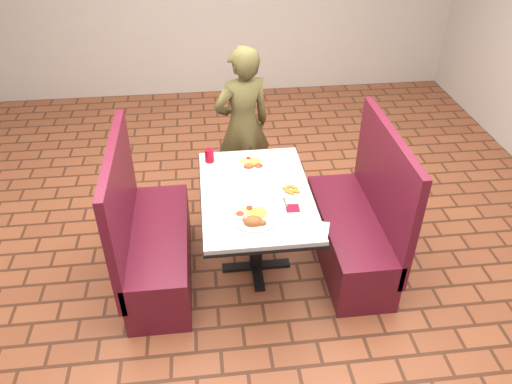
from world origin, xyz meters
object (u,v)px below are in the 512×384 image
diner_person (243,126)px  plantain_plate (291,191)px  dining_table (256,203)px  booth_bench_right (356,228)px  far_dinner_plate (252,163)px  near_dinner_plate (253,216)px  booth_bench_left (152,244)px  red_tumbler (209,155)px

diner_person → plantain_plate: 1.10m
dining_table → booth_bench_right: size_ratio=1.01×
far_dinner_plate → dining_table: bearing=-91.3°
booth_bench_right → near_dinner_plate: size_ratio=3.98×
booth_bench_left → far_dinner_plate: size_ratio=4.86×
far_dinner_plate → red_tumbler: 0.34m
dining_table → near_dinner_plate: (-0.06, -0.32, 0.13)m
near_dinner_plate → plantain_plate: (0.31, 0.29, -0.02)m
dining_table → diner_person: size_ratio=0.82×
far_dinner_plate → near_dinner_plate: bearing=-95.4°
near_dinner_plate → red_tumbler: bearing=108.5°
red_tumbler → diner_person: bearing=61.2°
dining_table → red_tumbler: bearing=124.3°
plantain_plate → diner_person: bearing=103.3°
booth_bench_right → diner_person: 1.38m
dining_table → near_dinner_plate: 0.35m
booth_bench_left → booth_bench_right: (1.60, 0.00, 0.00)m
diner_person → plantain_plate: size_ratio=7.48×
far_dinner_plate → red_tumbler: bearing=163.4°
diner_person → near_dinner_plate: diner_person is taller
diner_person → plantain_plate: diner_person is taller
dining_table → near_dinner_plate: size_ratio=4.02×
near_dinner_plate → booth_bench_right: bearing=20.3°
near_dinner_plate → dining_table: bearing=79.9°
diner_person → near_dinner_plate: 1.36m
far_dinner_plate → red_tumbler: size_ratio=2.32×
near_dinner_plate → red_tumbler: (-0.26, 0.78, 0.02)m
dining_table → booth_bench_left: booth_bench_left is taller
diner_person → dining_table: bearing=70.9°
near_dinner_plate → red_tumbler: size_ratio=2.84×
near_dinner_plate → far_dinner_plate: (0.06, 0.68, -0.01)m
dining_table → booth_bench_right: (0.80, 0.00, -0.32)m
dining_table → red_tumbler: 0.58m
diner_person → booth_bench_left: bearing=33.6°
far_dinner_plate → plantain_plate: 0.47m
booth_bench_right → plantain_plate: bearing=-176.9°
diner_person → red_tumbler: size_ratio=13.92×
diner_person → red_tumbler: diner_person is taller
dining_table → plantain_plate: bearing=-6.6°
dining_table → red_tumbler: red_tumbler is taller
dining_table → plantain_plate: 0.28m
near_dinner_plate → plantain_plate: near_dinner_plate is taller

